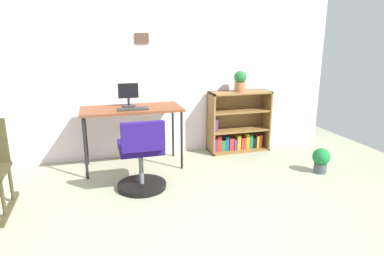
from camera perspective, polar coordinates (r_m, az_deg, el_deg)
name	(u,v)px	position (r m, az deg, el deg)	size (l,w,h in m)	color
ground_plane	(197,237)	(2.85, 0.86, -18.11)	(6.24, 6.24, 0.00)	#999D81
wall_back	(149,68)	(4.50, -7.24, 10.10)	(5.20, 0.12, 2.35)	silver
desk	(132,113)	(4.09, -10.21, 2.60)	(1.19, 0.55, 0.75)	brown
monitor	(128,95)	(4.15, -10.77, 5.55)	(0.24, 0.17, 0.28)	#262628
keyboard	(133,109)	(3.96, -10.02, 3.21)	(0.35, 0.13, 0.02)	#292D27
office_chair	(141,159)	(3.52, -8.59, -5.30)	(0.52, 0.55, 0.79)	black
bookshelf_low	(237,125)	(4.78, 7.65, 0.52)	(0.86, 0.30, 0.85)	brown
potted_plant_on_shelf	(240,81)	(4.62, 8.20, 7.95)	(0.17, 0.17, 0.29)	#9E6642
potted_plant_floor	(321,159)	(4.27, 21.08, -4.98)	(0.20, 0.20, 0.30)	#474C51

